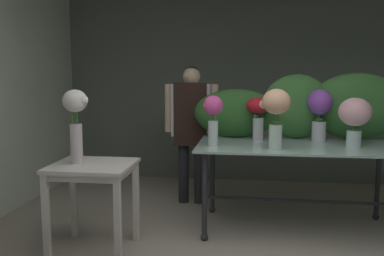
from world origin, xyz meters
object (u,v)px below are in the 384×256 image
at_px(vase_crimson_tulips, 259,112).
at_px(display_table_glass, 298,157).
at_px(side_table_white, 93,176).
at_px(vase_violet_ranunculus, 319,111).
at_px(florist, 191,120).
at_px(vase_white_roses_tall, 76,118).
at_px(vase_blush_roses, 355,116).
at_px(vase_fuchsia_lilies, 213,115).
at_px(vase_peach_anemones, 276,110).

bearing_deg(vase_crimson_tulips, display_table_glass, -26.48).
xyz_separation_m(side_table_white, vase_violet_ranunculus, (1.98, 0.95, 0.49)).
relative_size(florist, vase_white_roses_tall, 2.55).
bearing_deg(vase_blush_roses, vase_fuchsia_lilies, -174.43).
xyz_separation_m(florist, vase_crimson_tulips, (0.75, -0.53, 0.15)).
relative_size(vase_blush_roses, vase_white_roses_tall, 0.73).
height_order(florist, vase_crimson_tulips, florist).
height_order(vase_peach_anemones, vase_fuchsia_lilies, vase_peach_anemones).
bearing_deg(side_table_white, vase_blush_roses, 16.83).
relative_size(florist, vase_violet_ranunculus, 3.07).
height_order(display_table_glass, vase_peach_anemones, vase_peach_anemones).
relative_size(vase_crimson_tulips, vase_blush_roses, 0.96).
height_order(vase_crimson_tulips, vase_blush_roses, vase_blush_roses).
height_order(vase_blush_roses, vase_white_roses_tall, vase_white_roses_tall).
bearing_deg(florist, vase_violet_ranunculus, -21.26).
xyz_separation_m(vase_crimson_tulips, vase_fuchsia_lilies, (-0.43, -0.38, 0.01)).
distance_m(florist, vase_crimson_tulips, 0.93).
bearing_deg(display_table_glass, vase_violet_ranunculus, 42.83).
xyz_separation_m(side_table_white, vase_white_roses_tall, (-0.13, -0.00, 0.49)).
bearing_deg(vase_white_roses_tall, vase_blush_roses, 15.98).
distance_m(side_table_white, vase_crimson_tulips, 1.74).
height_order(vase_crimson_tulips, vase_violet_ranunculus, vase_violet_ranunculus).
distance_m(florist, vase_peach_anemones, 1.36).
xyz_separation_m(vase_crimson_tulips, vase_white_roses_tall, (-1.52, -0.94, 0.02)).
distance_m(vase_peach_anemones, vase_violet_ranunculus, 0.66).
height_order(florist, vase_blush_roses, florist).
height_order(vase_fuchsia_lilies, vase_blush_roses, vase_fuchsia_lilies).
xyz_separation_m(vase_blush_roses, vase_violet_ranunculus, (-0.28, 0.26, 0.02)).
distance_m(vase_fuchsia_lilies, vase_violet_ranunculus, 1.09).
bearing_deg(vase_fuchsia_lilies, vase_crimson_tulips, 41.84).
bearing_deg(vase_blush_roses, side_table_white, -163.17).
xyz_separation_m(vase_fuchsia_lilies, vase_violet_ranunculus, (1.02, 0.39, 0.02)).
bearing_deg(vase_peach_anemones, vase_blush_roses, 16.32).
distance_m(side_table_white, vase_blush_roses, 2.40).
distance_m(display_table_glass, vase_crimson_tulips, 0.58).
relative_size(display_table_glass, vase_crimson_tulips, 4.39).
relative_size(vase_peach_anemones, vase_crimson_tulips, 1.24).
xyz_separation_m(vase_blush_roses, vase_white_roses_tall, (-2.38, -0.68, 0.02)).
distance_m(vase_fuchsia_lilies, vase_blush_roses, 1.30).
bearing_deg(vase_violet_ranunculus, vase_fuchsia_lilies, -158.98).
bearing_deg(vase_violet_ranunculus, side_table_white, -154.44).
xyz_separation_m(florist, vase_blush_roses, (1.62, -0.79, 0.15)).
distance_m(vase_fuchsia_lilies, vase_white_roses_tall, 1.23).
bearing_deg(vase_violet_ranunculus, vase_white_roses_tall, -155.82).
bearing_deg(vase_fuchsia_lilies, vase_blush_roses, 5.57).
distance_m(florist, vase_violet_ranunculus, 1.45).
bearing_deg(vase_white_roses_tall, vase_crimson_tulips, 31.68).
distance_m(florist, vase_fuchsia_lilies, 0.98).
distance_m(display_table_glass, vase_peach_anemones, 0.59).
distance_m(vase_crimson_tulips, vase_fuchsia_lilies, 0.57).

